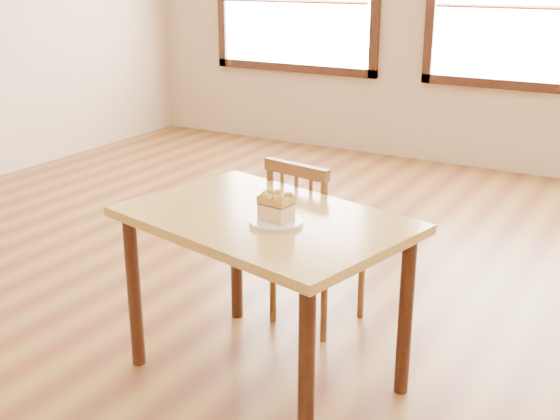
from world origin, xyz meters
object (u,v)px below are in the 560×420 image
Objects in this scene: cafe_chair_main at (314,241)px; plate at (276,222)px; cake_slice at (276,206)px; cafe_table_main at (264,240)px.

cafe_chair_main is 0.71m from plate.
cake_slice reaches higher than plate.
cafe_chair_main is at bearing 104.02° from plate.
plate reaches higher than cafe_table_main.
plate is at bearing 20.73° from cake_slice.
cafe_table_main is 0.21m from cake_slice.
cafe_chair_main reaches higher than plate.
cake_slice reaches higher than cafe_table_main.
plate is (0.09, -0.06, 0.11)m from cafe_table_main.
cafe_chair_main is 6.14× the size of cake_slice.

